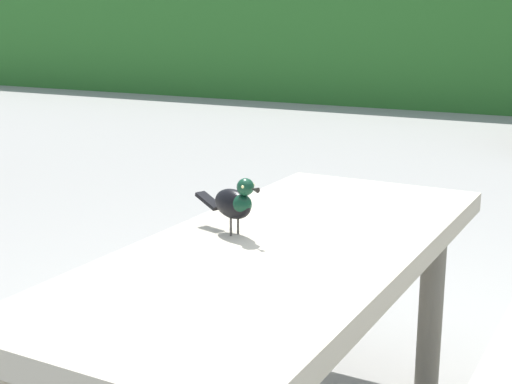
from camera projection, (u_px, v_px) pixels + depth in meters
The scene contains 2 objects.
picnic_table_foreground at pixel (284, 301), 2.17m from camera, with size 1.70×1.81×0.74m.
bird_grackle at pixel (235, 202), 2.17m from camera, with size 0.28×0.14×0.18m.
Camera 1 is at (0.65, -2.12, 1.39)m, focal length 50.78 mm.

